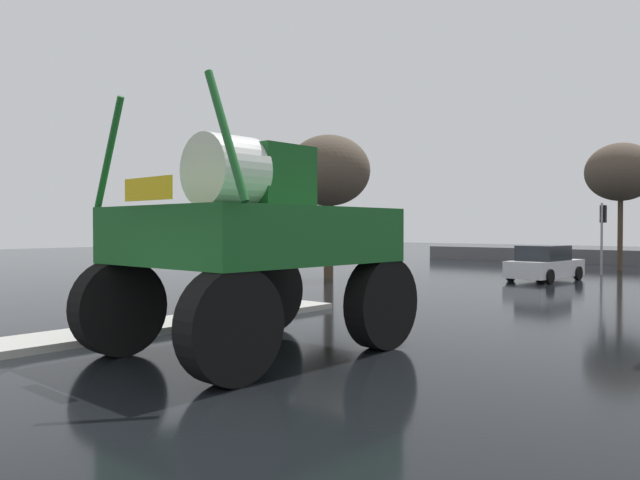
% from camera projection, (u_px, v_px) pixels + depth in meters
% --- Properties ---
extents(ground_plane, '(120.00, 120.00, 0.00)m').
position_uv_depth(ground_plane, '(552.00, 294.00, 21.27)').
color(ground_plane, black).
extents(median_island, '(1.49, 11.23, 0.15)m').
position_uv_depth(median_island, '(144.00, 328.00, 13.59)').
color(median_island, '#B2AFA8').
rests_on(median_island, ground).
extents(oversize_sprayer, '(4.17, 5.45, 4.56)m').
position_uv_depth(oversize_sprayer, '(253.00, 242.00, 11.27)').
color(oversize_sprayer, black).
rests_on(oversize_sprayer, ground).
extents(sedan_ahead, '(2.18, 4.24, 1.52)m').
position_uv_depth(sedan_ahead, '(544.00, 264.00, 26.47)').
color(sedan_ahead, silver).
rests_on(sedan_ahead, ground).
extents(traffic_signal_near_left, '(0.24, 0.54, 3.60)m').
position_uv_depth(traffic_signal_near_left, '(279.00, 216.00, 18.31)').
color(traffic_signal_near_left, gray).
rests_on(traffic_signal_near_left, ground).
extents(traffic_signal_far_left, '(0.24, 0.55, 3.46)m').
position_uv_depth(traffic_signal_far_left, '(603.00, 223.00, 29.73)').
color(traffic_signal_far_left, gray).
rests_on(traffic_signal_far_left, ground).
extents(bare_tree_left, '(3.76, 3.76, 6.45)m').
position_uv_depth(bare_tree_left, '(329.00, 172.00, 27.86)').
color(bare_tree_left, '#473828').
rests_on(bare_tree_left, ground).
extents(bare_tree_far_center, '(3.66, 3.66, 6.82)m').
position_uv_depth(bare_tree_far_center, '(621.00, 172.00, 33.11)').
color(bare_tree_far_center, '#473828').
rests_on(bare_tree_far_center, ground).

